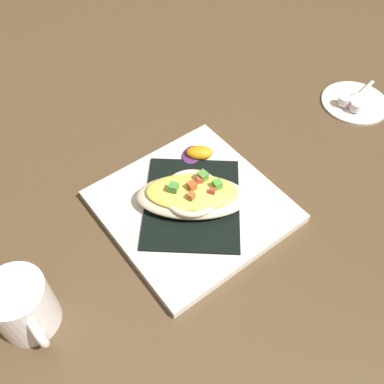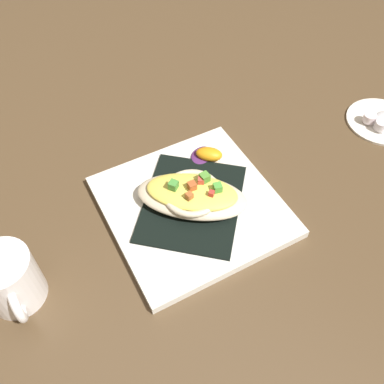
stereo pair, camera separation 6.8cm
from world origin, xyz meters
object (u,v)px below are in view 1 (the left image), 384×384
at_px(gratin_dish, 192,195).
at_px(orange_garnish, 198,153).
at_px(coffee_mug, 25,308).
at_px(spoon, 357,97).
at_px(creamer_cup_0, 344,100).
at_px(square_plate, 192,206).
at_px(creamer_cup_1, 356,106).
at_px(creamer_saucer, 355,102).

relative_size(gratin_dish, orange_garnish, 3.04).
distance_m(orange_garnish, coffee_mug, 0.37).
bearing_deg(spoon, coffee_mug, 80.96).
relative_size(orange_garnish, creamer_cup_0, 2.65).
bearing_deg(coffee_mug, spoon, -99.04).
bearing_deg(orange_garnish, square_plate, 125.65).
bearing_deg(creamer_cup_1, square_plate, 77.62).
height_order(square_plate, creamer_cup_0, creamer_cup_0).
relative_size(square_plate, creamer_cup_0, 11.24).
bearing_deg(spoon, creamer_saucer, 89.59).
distance_m(gratin_dish, orange_garnish, 0.11).
distance_m(creamer_cup_0, creamer_cup_1, 0.03).
distance_m(orange_garnish, spoon, 0.37).
bearing_deg(orange_garnish, spoon, -111.63).
distance_m(creamer_saucer, creamer_cup_1, 0.03).
distance_m(square_plate, coffee_mug, 0.29).
bearing_deg(gratin_dish, coffee_mug, 82.08).
height_order(coffee_mug, creamer_cup_0, coffee_mug).
xyz_separation_m(square_plate, gratin_dish, (-0.00, -0.00, 0.03)).
bearing_deg(coffee_mug, gratin_dish, -97.92).
relative_size(gratin_dish, creamer_cup_0, 8.07).
height_order(gratin_dish, creamer_cup_0, gratin_dish).
bearing_deg(square_plate, creamer_cup_1, -102.38).
distance_m(square_plate, creamer_cup_0, 0.40).
distance_m(creamer_saucer, creamer_cup_0, 0.03).
relative_size(creamer_saucer, spoon, 1.49).
bearing_deg(square_plate, orange_garnish, -54.35).
xyz_separation_m(spoon, creamer_cup_1, (-0.01, 0.03, 0.00)).
height_order(square_plate, gratin_dish, gratin_dish).
distance_m(coffee_mug, spoon, 0.72).
xyz_separation_m(square_plate, creamer_cup_1, (-0.09, -0.39, 0.01)).
distance_m(spoon, creamer_cup_0, 0.03).
distance_m(orange_garnish, creamer_saucer, 0.36).
relative_size(orange_garnish, coffee_mug, 0.57).
xyz_separation_m(gratin_dish, creamer_cup_0, (-0.06, -0.39, -0.02)).
bearing_deg(creamer_cup_0, creamer_saucer, -116.19).
xyz_separation_m(gratin_dish, spoon, (-0.07, -0.43, -0.02)).
xyz_separation_m(coffee_mug, creamer_cup_0, (-0.10, -0.68, -0.02)).
bearing_deg(spoon, creamer_cup_1, 112.44).
height_order(creamer_saucer, creamer_cup_0, creamer_cup_0).
xyz_separation_m(square_plate, spoon, (-0.07, -0.43, 0.01)).
relative_size(orange_garnish, spoon, 0.70).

